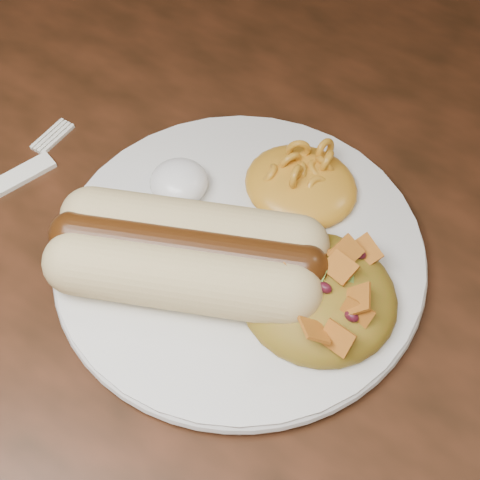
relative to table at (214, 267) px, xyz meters
The scene contains 6 objects.
table is the anchor object (origin of this frame).
plate 0.12m from the table, 34.76° to the right, with size 0.24×0.24×0.01m, color silver.
hotdog 0.15m from the table, 64.96° to the right, with size 0.14×0.12×0.04m.
mac_and_cheese 0.14m from the table, 29.72° to the left, with size 0.08×0.07×0.03m, color orange.
sour_cream 0.12m from the table, 132.71° to the right, with size 0.04×0.04×0.02m, color white.
taco_salad 0.17m from the table, 19.91° to the right, with size 0.10×0.09×0.04m.
Camera 1 is at (0.20, -0.26, 1.16)m, focal length 55.00 mm.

